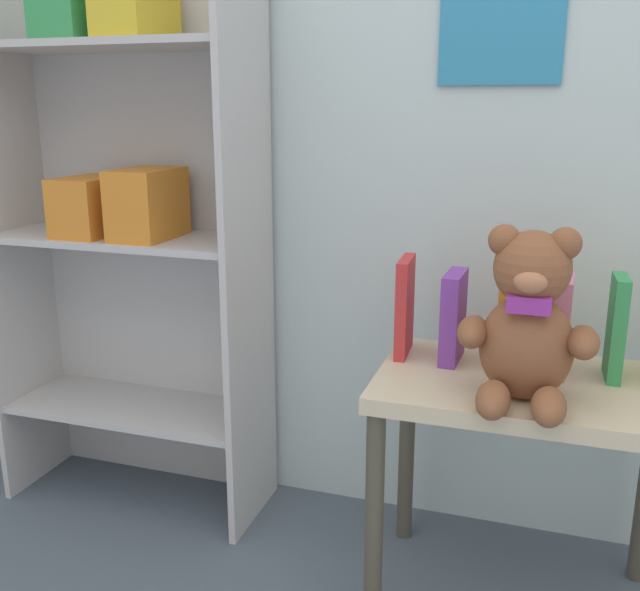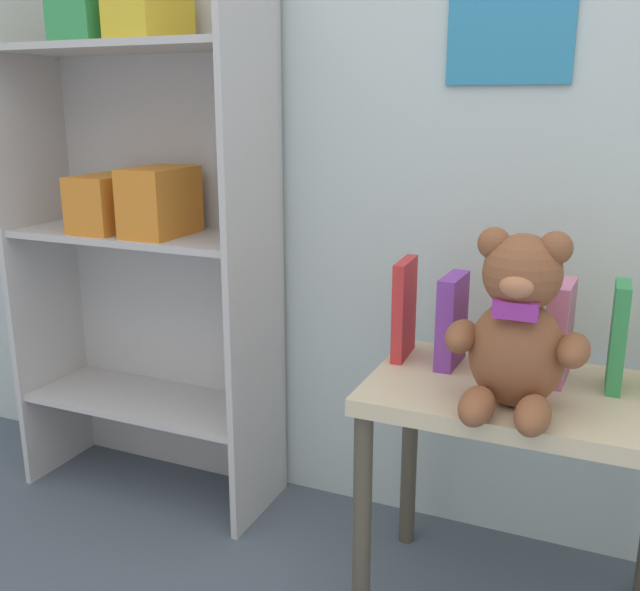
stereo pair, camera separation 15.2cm
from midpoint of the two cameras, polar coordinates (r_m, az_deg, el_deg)
wall_back at (r=1.82m, az=17.57°, el=18.73°), size 4.80×0.07×2.50m
bookshelf_side at (r=2.02m, az=-11.62°, el=7.40°), size 0.73×0.30×1.53m
display_table at (r=1.60m, az=18.34°, el=-9.99°), size 0.63×0.41×0.54m
teddy_bear at (r=1.41m, az=18.51°, el=-2.67°), size 0.27×0.24×0.35m
book_standing_red at (r=1.65m, az=9.38°, el=-1.09°), size 0.03×0.13×0.23m
book_standing_purple at (r=1.62m, az=13.17°, el=-2.01°), size 0.04×0.13×0.21m
book_standing_orange at (r=1.63m, az=17.23°, el=-2.42°), size 0.03×0.14×0.20m
book_standing_pink at (r=1.60m, az=21.21°, el=-2.78°), size 0.05×0.13×0.21m
book_standing_green at (r=1.60m, az=25.30°, el=-3.05°), size 0.03×0.10×0.22m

